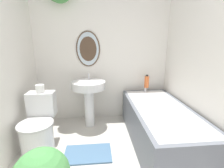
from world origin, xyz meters
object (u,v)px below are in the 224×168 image
Objects in this scene: toilet at (39,129)px; bathtub at (160,124)px; pedestal_sink at (89,92)px; shampoo_bottle at (147,82)px; toilet_paper_roll at (40,89)px.

bathtub is at bearing 0.99° from toilet.
pedestal_sink is 1.00m from shampoo_bottle.
toilet is 0.44× the size of bathtub.
bathtub is 7.31× the size of shampoo_bottle.
toilet_paper_roll is (-1.59, -0.52, 0.07)m from shampoo_bottle.
toilet is at bearing -90.00° from toilet_paper_roll.
toilet is at bearing -135.95° from pedestal_sink.
bathtub is at bearing -30.12° from pedestal_sink.
toilet reaches higher than bathtub.
pedestal_sink reaches higher than bathtub.
pedestal_sink is 1.16m from bathtub.
pedestal_sink reaches higher than toilet_paper_roll.
pedestal_sink is (0.61, 0.59, 0.27)m from toilet.
pedestal_sink is 0.74m from toilet_paper_roll.
toilet_paper_roll is at bearing -162.00° from shampoo_bottle.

